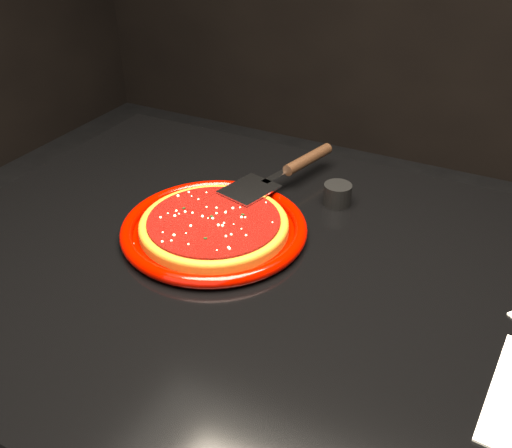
{
  "coord_description": "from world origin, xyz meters",
  "views": [
    {
      "loc": [
        0.24,
        -0.61,
        1.26
      ],
      "look_at": [
        -0.11,
        0.07,
        0.77
      ],
      "focal_mm": 40.0,
      "sensor_mm": 36.0,
      "label": 1
    }
  ],
  "objects_px": {
    "table": "(294,442)",
    "plate": "(214,228)",
    "ramekin": "(337,194)",
    "pizza_server": "(282,172)"
  },
  "relations": [
    {
      "from": "table",
      "to": "ramekin",
      "type": "relative_size",
      "value": 24.67
    },
    {
      "from": "table",
      "to": "ramekin",
      "type": "xyz_separation_m",
      "value": [
        -0.03,
        0.22,
        0.39
      ]
    },
    {
      "from": "table",
      "to": "ramekin",
      "type": "height_order",
      "value": "ramekin"
    },
    {
      "from": "table",
      "to": "plate",
      "type": "bearing_deg",
      "value": 167.16
    },
    {
      "from": "ramekin",
      "to": "plate",
      "type": "bearing_deg",
      "value": -127.82
    },
    {
      "from": "pizza_server",
      "to": "table",
      "type": "bearing_deg",
      "value": -43.84
    },
    {
      "from": "table",
      "to": "plate",
      "type": "height_order",
      "value": "plate"
    },
    {
      "from": "pizza_server",
      "to": "ramekin",
      "type": "bearing_deg",
      "value": 15.41
    },
    {
      "from": "table",
      "to": "ramekin",
      "type": "bearing_deg",
      "value": 97.97
    },
    {
      "from": "plate",
      "to": "ramekin",
      "type": "distance_m",
      "value": 0.23
    }
  ]
}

